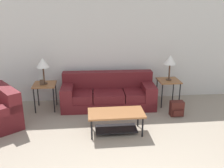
{
  "coord_description": "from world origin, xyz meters",
  "views": [
    {
      "loc": [
        -0.54,
        -1.96,
        2.45
      ],
      "look_at": [
        -0.02,
        3.06,
        0.8
      ],
      "focal_mm": 40.0,
      "sensor_mm": 36.0,
      "label": 1
    }
  ],
  "objects_px": {
    "side_table_left": "(45,87)",
    "side_table_right": "(169,83)",
    "table_lamp_left": "(43,63)",
    "coffee_table": "(116,118)",
    "couch": "(108,95)",
    "backpack": "(177,109)",
    "table_lamp_right": "(170,60)"
  },
  "relations": [
    {
      "from": "couch",
      "to": "side_table_right",
      "type": "relative_size",
      "value": 3.57
    },
    {
      "from": "table_lamp_right",
      "to": "backpack",
      "type": "xyz_separation_m",
      "value": [
        -0.01,
        -0.7,
        -0.96
      ]
    },
    {
      "from": "side_table_left",
      "to": "table_lamp_right",
      "type": "bearing_deg",
      "value": -0.0
    },
    {
      "from": "side_table_left",
      "to": "table_lamp_right",
      "type": "relative_size",
      "value": 1.02
    },
    {
      "from": "coffee_table",
      "to": "side_table_right",
      "type": "relative_size",
      "value": 1.71
    },
    {
      "from": "table_lamp_left",
      "to": "backpack",
      "type": "relative_size",
      "value": 1.81
    },
    {
      "from": "coffee_table",
      "to": "backpack",
      "type": "distance_m",
      "value": 1.6
    },
    {
      "from": "side_table_right",
      "to": "table_lamp_left",
      "type": "height_order",
      "value": "table_lamp_left"
    },
    {
      "from": "side_table_left",
      "to": "backpack",
      "type": "distance_m",
      "value": 3.1
    },
    {
      "from": "coffee_table",
      "to": "backpack",
      "type": "bearing_deg",
      "value": 23.42
    },
    {
      "from": "side_table_right",
      "to": "table_lamp_left",
      "type": "xyz_separation_m",
      "value": [
        -3.01,
        -0.0,
        0.56
      ]
    },
    {
      "from": "side_table_right",
      "to": "table_lamp_right",
      "type": "relative_size",
      "value": 1.02
    },
    {
      "from": "table_lamp_right",
      "to": "side_table_right",
      "type": "bearing_deg",
      "value": 75.96
    },
    {
      "from": "table_lamp_left",
      "to": "coffee_table",
      "type": "bearing_deg",
      "value": -40.85
    },
    {
      "from": "side_table_left",
      "to": "table_lamp_left",
      "type": "xyz_separation_m",
      "value": [
        0.0,
        -0.0,
        0.56
      ]
    },
    {
      "from": "table_lamp_left",
      "to": "side_table_right",
      "type": "bearing_deg",
      "value": 0.0
    },
    {
      "from": "table_lamp_right",
      "to": "coffee_table",
      "type": "bearing_deg",
      "value": -137.82
    },
    {
      "from": "backpack",
      "to": "table_lamp_right",
      "type": "bearing_deg",
      "value": 89.25
    },
    {
      "from": "coffee_table",
      "to": "table_lamp_left",
      "type": "bearing_deg",
      "value": 139.15
    },
    {
      "from": "coffee_table",
      "to": "backpack",
      "type": "height_order",
      "value": "coffee_table"
    },
    {
      "from": "couch",
      "to": "table_lamp_right",
      "type": "xyz_separation_m",
      "value": [
        1.5,
        -0.02,
        0.83
      ]
    },
    {
      "from": "coffee_table",
      "to": "couch",
      "type": "bearing_deg",
      "value": 91.42
    },
    {
      "from": "side_table_right",
      "to": "table_lamp_right",
      "type": "bearing_deg",
      "value": -104.04
    },
    {
      "from": "couch",
      "to": "backpack",
      "type": "xyz_separation_m",
      "value": [
        1.49,
        -0.72,
        -0.13
      ]
    },
    {
      "from": "side_table_right",
      "to": "table_lamp_left",
      "type": "relative_size",
      "value": 1.02
    },
    {
      "from": "couch",
      "to": "side_table_right",
      "type": "bearing_deg",
      "value": -0.8
    },
    {
      "from": "coffee_table",
      "to": "backpack",
      "type": "relative_size",
      "value": 3.15
    },
    {
      "from": "side_table_left",
      "to": "side_table_right",
      "type": "height_order",
      "value": "same"
    },
    {
      "from": "side_table_left",
      "to": "table_lamp_right",
      "type": "xyz_separation_m",
      "value": [
        3.01,
        -0.0,
        0.56
      ]
    },
    {
      "from": "side_table_left",
      "to": "table_lamp_left",
      "type": "distance_m",
      "value": 0.56
    },
    {
      "from": "couch",
      "to": "coffee_table",
      "type": "xyz_separation_m",
      "value": [
        0.03,
        -1.35,
        0.02
      ]
    },
    {
      "from": "couch",
      "to": "table_lamp_right",
      "type": "height_order",
      "value": "table_lamp_right"
    }
  ]
}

